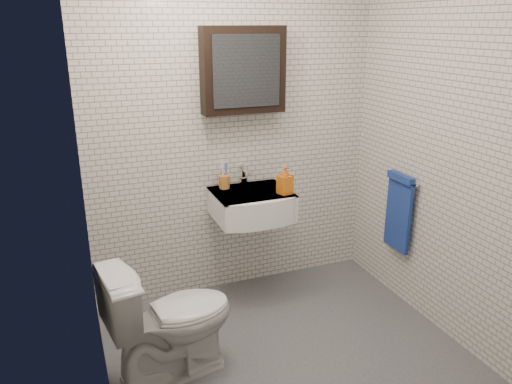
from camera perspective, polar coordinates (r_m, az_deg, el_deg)
ground at (r=3.38m, az=3.61°, el=-17.83°), size 2.20×2.00×0.01m
room_shell at (r=2.77m, az=4.23°, el=7.24°), size 2.22×2.02×2.51m
washbasin at (r=3.63m, az=-0.30°, el=-1.53°), size 0.55×0.50×0.20m
faucet at (r=3.75m, az=-1.39°, el=1.76°), size 0.06×0.20×0.15m
mirror_cabinet at (r=3.60m, az=-1.47°, el=13.73°), size 0.60×0.15×0.60m
towel_rail at (r=3.80m, az=16.01°, el=-1.88°), size 0.09×0.30×0.58m
toothbrush_cup at (r=3.70m, az=-3.66°, el=1.25°), size 0.10×0.10×0.22m
soap_bottle at (r=3.56m, az=3.34°, el=1.36°), size 0.11×0.11×0.20m
toilet at (r=3.05m, az=-9.74°, el=-14.04°), size 0.80×0.53×0.76m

